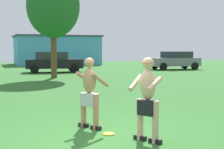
% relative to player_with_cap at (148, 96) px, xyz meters
% --- Properties ---
extents(ground_plane, '(80.00, 80.00, 0.00)m').
position_rel_player_with_cap_xyz_m(ground_plane, '(-0.78, 0.60, -0.91)').
color(ground_plane, '#2D6628').
extents(player_with_cap, '(0.69, 0.84, 1.67)m').
position_rel_player_with_cap_xyz_m(player_with_cap, '(0.00, 0.00, 0.00)').
color(player_with_cap, black).
rests_on(player_with_cap, ground_plane).
extents(player_in_gray, '(0.74, 0.72, 1.62)m').
position_rel_player_with_cap_xyz_m(player_in_gray, '(-0.74, 1.49, -0.06)').
color(player_in_gray, black).
rests_on(player_in_gray, ground_plane).
extents(frisbee, '(0.25, 0.25, 0.03)m').
position_rel_player_with_cap_xyz_m(frisbee, '(-0.53, 0.78, -0.90)').
color(frisbee, yellow).
rests_on(frisbee, ground_plane).
extents(car_black_near_post, '(4.46, 2.37, 1.58)m').
position_rel_player_with_cap_xyz_m(car_black_near_post, '(1.84, 20.44, -0.09)').
color(car_black_near_post, black).
rests_on(car_black_near_post, ground_plane).
extents(car_gray_mid_lot, '(4.38, 2.20, 1.58)m').
position_rel_player_with_cap_xyz_m(car_gray_mid_lot, '(12.59, 20.45, -0.09)').
color(car_gray_mid_lot, slate).
rests_on(car_gray_mid_lot, ground_plane).
extents(outbuilding_behind_lot, '(9.58, 7.03, 3.35)m').
position_rel_player_with_cap_xyz_m(outbuilding_behind_lot, '(4.68, 34.32, 0.77)').
color(outbuilding_behind_lot, '#4C9ED1').
rests_on(outbuilding_behind_lot, ground_plane).
extents(tree_left_field, '(3.27, 3.27, 6.44)m').
position_rel_player_with_cap_xyz_m(tree_left_field, '(0.96, 15.33, 3.52)').
color(tree_left_field, brown).
rests_on(tree_left_field, ground_plane).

